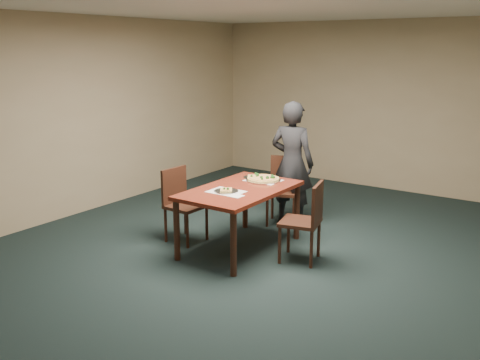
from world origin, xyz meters
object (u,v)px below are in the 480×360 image
Objects in this scene: pizza_pan at (263,179)px; slice_plate_near at (226,191)px; slice_plate_far at (255,177)px; chair_right at (307,217)px; chair_left at (181,200)px; diner at (292,163)px; dining_table at (240,196)px; chair_far at (284,186)px.

pizza_pan is 0.69m from slice_plate_near.
slice_plate_far is at bearing 97.55° from slice_plate_near.
chair_right is 3.25× the size of slice_plate_far.
chair_left and chair_right have the same top height.
dining_table is at bearing 84.27° from diner.
slice_plate_far is (-0.16, -0.68, -0.07)m from diner.
slice_plate_far is at bearing -40.78° from chair_left.
slice_plate_far is at bearing 161.37° from pizza_pan.
dining_table is at bearing -95.93° from chair_right.
slice_plate_near is at bearing -108.45° from chair_far.
slice_plate_far is (-0.14, 0.53, 0.10)m from dining_table.
slice_plate_near is at bearing -82.98° from chair_right.
pizza_pan is at bearing -18.63° from slice_plate_far.
chair_far is at bearing -25.40° from chair_left.
chair_right is at bearing -24.45° from pizza_pan.
dining_table is 1.19m from chair_far.
chair_right reaches higher than slice_plate_far.
diner is at bearing 89.23° from dining_table.
pizza_pan is at bearing -127.93° from chair_right.
slice_plate_near is (-0.06, -1.43, -0.07)m from diner.
chair_left is 1.00× the size of chair_right.
chair_right is (1.61, 0.26, 0.00)m from chair_left.
chair_far is 0.76m from pizza_pan.
pizza_pan is at bearing -49.84° from chair_left.
diner reaches higher than slice_plate_near.
pizza_pan is (0.01, -0.74, -0.06)m from diner.
chair_right is 0.96m from slice_plate_near.
chair_right is at bearing 20.50° from slice_plate_near.
diner reaches higher than chair_left.
chair_right is (0.91, -1.07, 0.00)m from chair_far.
pizza_pan reaches higher than slice_plate_near.
chair_far is at bearing -153.22° from chair_right.
slice_plate_far is at bearing -126.96° from chair_right.
diner reaches higher than slice_plate_far.
diner reaches higher than pizza_pan.
chair_far is 1.00× the size of chair_right.
chair_right is 0.54× the size of diner.
dining_table is 0.24m from slice_plate_near.
dining_table is 1.65× the size of chair_far.
chair_left is at bearing -137.67° from chair_far.
chair_far is 0.34m from diner.
chair_far is 1.42m from slice_plate_near.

